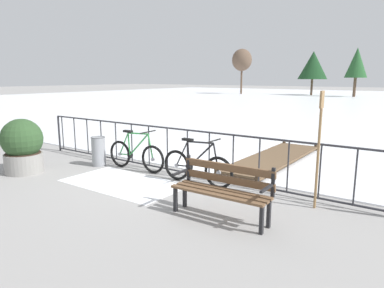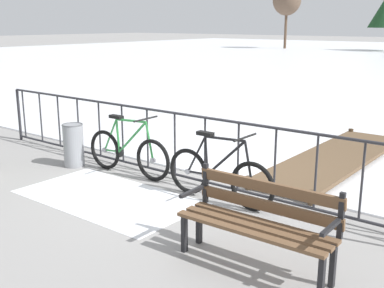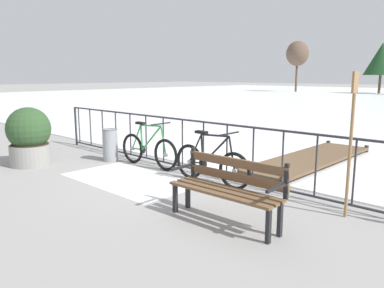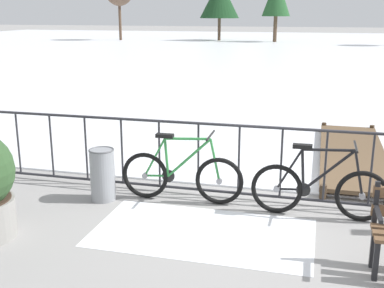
% 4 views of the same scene
% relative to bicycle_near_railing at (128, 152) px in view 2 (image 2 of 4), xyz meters
% --- Properties ---
extents(ground_plane, '(160.00, 160.00, 0.00)m').
position_rel_bicycle_near_railing_xyz_m(ground_plane, '(1.03, 0.28, -0.37)').
color(ground_plane, gray).
extents(snow_patch, '(2.60, 1.43, 0.01)m').
position_rel_bicycle_near_railing_xyz_m(snow_patch, '(0.52, -0.92, -0.36)').
color(snow_patch, white).
rests_on(snow_patch, ground).
extents(railing_fence, '(9.06, 0.06, 1.07)m').
position_rel_bicycle_near_railing_xyz_m(railing_fence, '(1.03, 0.28, 0.19)').
color(railing_fence, '#2D2D33').
rests_on(railing_fence, ground).
extents(bicycle_near_railing, '(1.71, 0.52, 0.97)m').
position_rel_bicycle_near_railing_xyz_m(bicycle_near_railing, '(0.00, 0.00, 0.00)').
color(bicycle_near_railing, black).
rests_on(bicycle_near_railing, ground).
extents(bicycle_second, '(1.71, 0.52, 0.97)m').
position_rel_bicycle_near_railing_xyz_m(bicycle_second, '(1.83, -0.08, 0.00)').
color(bicycle_second, black).
rests_on(bicycle_second, ground).
extents(park_bench, '(1.61, 0.51, 0.89)m').
position_rel_bicycle_near_railing_xyz_m(park_bench, '(3.15, -1.27, 0.14)').
color(park_bench, brown).
rests_on(park_bench, ground).
extents(trash_bin, '(0.35, 0.35, 0.73)m').
position_rel_bicycle_near_railing_xyz_m(trash_bin, '(-1.07, -0.23, 0.00)').
color(trash_bin, gray).
rests_on(trash_bin, ground).
extents(wooden_dock, '(1.10, 4.19, 0.20)m').
position_rel_bicycle_near_railing_xyz_m(wooden_dock, '(2.39, 2.63, -0.25)').
color(wooden_dock, brown).
rests_on(wooden_dock, ground).
extents(tree_centre, '(2.58, 2.58, 5.83)m').
position_rel_bicycle_near_railing_xyz_m(tree_centre, '(-15.99, 36.02, 4.02)').
color(tree_centre, brown).
rests_on(tree_centre, ground).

